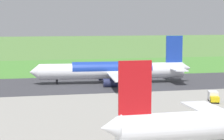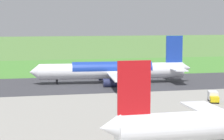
% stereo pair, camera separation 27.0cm
% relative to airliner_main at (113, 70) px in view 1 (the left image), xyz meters
% --- Properties ---
extents(ground_plane, '(800.00, 800.00, 0.00)m').
position_rel_airliner_main_xyz_m(ground_plane, '(-11.28, -0.03, -4.35)').
color(ground_plane, '#547F3D').
extents(runway_asphalt, '(600.00, 37.11, 0.06)m').
position_rel_airliner_main_xyz_m(runway_asphalt, '(-11.28, -0.03, -4.32)').
color(runway_asphalt, '#38383D').
rests_on(runway_asphalt, ground).
extents(grass_verge_foreground, '(600.00, 80.00, 0.04)m').
position_rel_airliner_main_xyz_m(grass_verge_foreground, '(-11.28, -47.02, -4.33)').
color(grass_verge_foreground, '#478534').
rests_on(grass_verge_foreground, ground).
extents(airliner_main, '(54.15, 44.36, 15.88)m').
position_rel_airliner_main_xyz_m(airliner_main, '(0.00, 0.00, 0.00)').
color(airliner_main, white).
rests_on(airliner_main, ground).
extents(service_truck_baggage, '(3.86, 6.21, 2.65)m').
position_rel_airliner_main_xyz_m(service_truck_baggage, '(-18.35, 36.79, -2.95)').
color(service_truck_baggage, gold).
rests_on(service_truck_baggage, ground).
extents(no_stopping_sign, '(0.60, 0.10, 2.23)m').
position_rel_airliner_main_xyz_m(no_stopping_sign, '(-20.94, -43.30, -3.01)').
color(no_stopping_sign, slate).
rests_on(no_stopping_sign, ground).
extents(traffic_cone_orange, '(0.40, 0.40, 0.55)m').
position_rel_airliner_main_xyz_m(traffic_cone_orange, '(-16.06, -43.93, -4.08)').
color(traffic_cone_orange, orange).
rests_on(traffic_cone_orange, ground).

